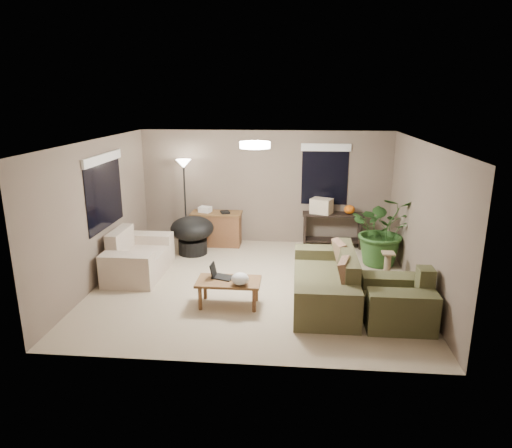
# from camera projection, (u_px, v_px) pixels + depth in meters

# --- Properties ---
(room_shell) EXTENTS (5.50, 5.50, 5.50)m
(room_shell) POSITION_uv_depth(u_px,v_px,m) (255.00, 216.00, 7.72)
(room_shell) COLOR tan
(room_shell) RESTS_ON ground
(main_sofa) EXTENTS (0.95, 2.20, 0.85)m
(main_sofa) POSITION_uv_depth(u_px,v_px,m) (327.00, 284.00, 7.33)
(main_sofa) COLOR #4B482D
(main_sofa) RESTS_ON ground
(throw_pillows) EXTENTS (0.33, 1.39, 0.47)m
(throw_pillows) POSITION_uv_depth(u_px,v_px,m) (344.00, 264.00, 7.21)
(throw_pillows) COLOR #8C7251
(throw_pillows) RESTS_ON main_sofa
(loveseat) EXTENTS (0.90, 1.60, 0.85)m
(loveseat) POSITION_uv_depth(u_px,v_px,m) (137.00, 259.00, 8.45)
(loveseat) COLOR beige
(loveseat) RESTS_ON ground
(armchair) EXTENTS (0.95, 1.00, 0.85)m
(armchair) POSITION_uv_depth(u_px,v_px,m) (398.00, 303.00, 6.65)
(armchair) COLOR #494A2C
(armchair) RESTS_ON ground
(coffee_table) EXTENTS (1.00, 0.55, 0.42)m
(coffee_table) POSITION_uv_depth(u_px,v_px,m) (229.00, 284.00, 7.16)
(coffee_table) COLOR brown
(coffee_table) RESTS_ON ground
(laptop) EXTENTS (0.40, 0.33, 0.24)m
(laptop) POSITION_uv_depth(u_px,v_px,m) (219.00, 274.00, 7.24)
(laptop) COLOR black
(laptop) RESTS_ON coffee_table
(plastic_bag) EXTENTS (0.35, 0.33, 0.19)m
(plastic_bag) POSITION_uv_depth(u_px,v_px,m) (240.00, 279.00, 6.96)
(plastic_bag) COLOR white
(plastic_bag) RESTS_ON coffee_table
(desk) EXTENTS (1.10, 0.50, 0.75)m
(desk) POSITION_uv_depth(u_px,v_px,m) (217.00, 229.00, 10.09)
(desk) COLOR brown
(desk) RESTS_ON ground
(desk_papers) EXTENTS (0.72, 0.32, 0.12)m
(desk_papers) POSITION_uv_depth(u_px,v_px,m) (209.00, 210.00, 9.98)
(desk_papers) COLOR silver
(desk_papers) RESTS_ON desk
(console_table) EXTENTS (1.30, 0.40, 0.75)m
(console_table) POSITION_uv_depth(u_px,v_px,m) (332.00, 227.00, 9.97)
(console_table) COLOR black
(console_table) RESTS_ON ground
(pumpkin) EXTENTS (0.26, 0.26, 0.19)m
(pumpkin) POSITION_uv_depth(u_px,v_px,m) (349.00, 210.00, 9.83)
(pumpkin) COLOR orange
(pumpkin) RESTS_ON console_table
(cardboard_box) EXTENTS (0.53, 0.47, 0.32)m
(cardboard_box) POSITION_uv_depth(u_px,v_px,m) (321.00, 206.00, 9.86)
(cardboard_box) COLOR beige
(cardboard_box) RESTS_ON console_table
(papasan_chair) EXTENTS (1.09, 1.09, 0.80)m
(papasan_chair) POSITION_uv_depth(u_px,v_px,m) (192.00, 232.00, 9.51)
(papasan_chair) COLOR black
(papasan_chair) RESTS_ON ground
(floor_lamp) EXTENTS (0.32, 0.32, 1.91)m
(floor_lamp) POSITION_uv_depth(u_px,v_px,m) (184.00, 174.00, 9.75)
(floor_lamp) COLOR black
(floor_lamp) RESTS_ON ground
(ceiling_fixture) EXTENTS (0.50, 0.50, 0.10)m
(ceiling_fixture) POSITION_uv_depth(u_px,v_px,m) (255.00, 145.00, 7.40)
(ceiling_fixture) COLOR white
(ceiling_fixture) RESTS_ON room_shell
(houseplant) EXTENTS (1.27, 1.41, 1.10)m
(houseplant) POSITION_uv_depth(u_px,v_px,m) (383.00, 237.00, 8.88)
(houseplant) COLOR #2D5923
(houseplant) RESTS_ON ground
(cat_scratching_post) EXTENTS (0.32, 0.32, 0.50)m
(cat_scratching_post) POSITION_uv_depth(u_px,v_px,m) (387.00, 267.00, 8.26)
(cat_scratching_post) COLOR tan
(cat_scratching_post) RESTS_ON ground
(window_left) EXTENTS (0.05, 1.56, 1.33)m
(window_left) POSITION_uv_depth(u_px,v_px,m) (104.00, 179.00, 8.09)
(window_left) COLOR black
(window_left) RESTS_ON room_shell
(window_back) EXTENTS (1.06, 0.05, 1.33)m
(window_back) POSITION_uv_depth(u_px,v_px,m) (325.00, 164.00, 9.84)
(window_back) COLOR black
(window_back) RESTS_ON room_shell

